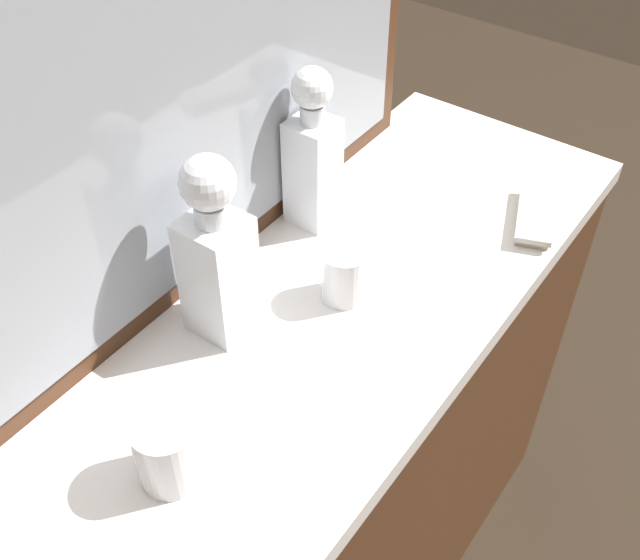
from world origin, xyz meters
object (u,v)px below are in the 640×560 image
(crystal_decanter_center, at_px, (217,264))
(crystal_tumbler_front, at_px, (169,453))
(silver_brush_right, at_px, (535,216))
(crystal_tumbler_far_right, at_px, (343,275))
(crystal_decanter_rear, at_px, (313,163))

(crystal_decanter_center, distance_m, crystal_tumbler_front, 0.27)
(silver_brush_right, bearing_deg, crystal_tumbler_far_right, 153.96)
(crystal_tumbler_front, distance_m, silver_brush_right, 0.75)
(crystal_tumbler_far_right, bearing_deg, crystal_decanter_rear, 49.66)
(crystal_decanter_rear, distance_m, crystal_tumbler_front, 0.54)
(crystal_decanter_center, distance_m, silver_brush_right, 0.58)
(crystal_tumbler_front, xyz_separation_m, crystal_tumbler_far_right, (0.39, 0.01, -0.00))
(crystal_decanter_center, height_order, crystal_tumbler_far_right, crystal_decanter_center)
(crystal_decanter_rear, relative_size, crystal_tumbler_front, 2.90)
(crystal_decanter_center, xyz_separation_m, crystal_tumbler_far_right, (0.15, -0.11, -0.08))
(silver_brush_right, bearing_deg, crystal_tumbler_front, 167.95)
(crystal_decanter_rear, distance_m, crystal_decanter_center, 0.28)
(crystal_tumbler_front, height_order, crystal_tumbler_far_right, crystal_tumbler_front)
(crystal_decanter_rear, height_order, crystal_tumbler_far_right, crystal_decanter_rear)
(crystal_decanter_center, distance_m, crystal_tumbler_far_right, 0.20)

